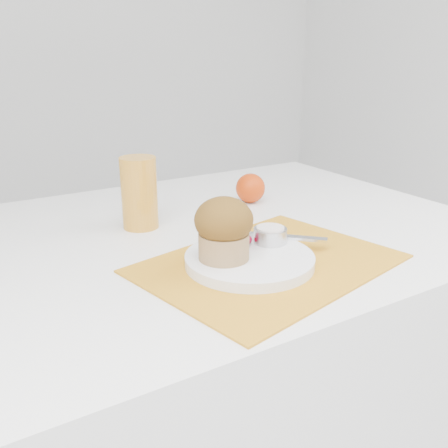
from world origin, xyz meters
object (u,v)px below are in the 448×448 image
plate (250,260)px  orange (250,188)px  table (188,395)px  juice_glass (139,193)px  muffin (224,228)px

plate → orange: 0.36m
table → juice_glass: 0.46m
juice_glass → table: bearing=-56.6°
orange → muffin: size_ratio=0.67×
table → juice_glass: bearing=123.4°
table → plate: (0.02, -0.19, 0.39)m
table → muffin: size_ratio=11.84×
orange → juice_glass: size_ratio=0.48×
table → juice_glass: juice_glass is taller
juice_glass → orange: bearing=5.6°
table → muffin: bearing=-96.2°
plate → orange: orange is taller
juice_glass → muffin: (0.03, -0.26, 0.00)m
table → orange: 0.48m
muffin → table: bearing=83.8°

